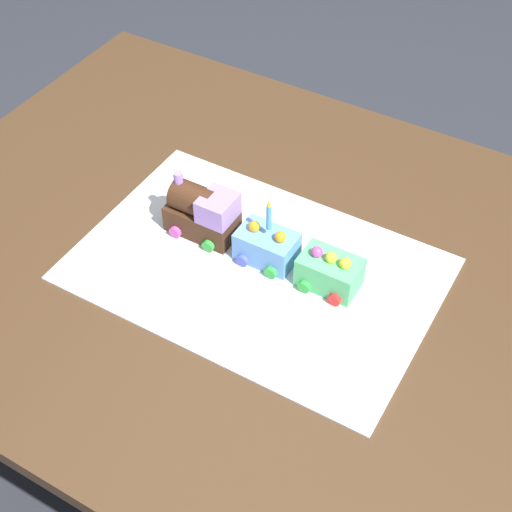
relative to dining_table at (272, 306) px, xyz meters
name	(u,v)px	position (x,y,z in m)	size (l,w,h in m)	color
ground_plane	(268,476)	(0.00, 0.00, -0.63)	(8.00, 8.00, 0.00)	#2D3038
dining_table	(272,306)	(0.00, 0.00, 0.00)	(1.40, 1.00, 0.74)	#4C331E
cake_board	(256,269)	(-0.02, -0.02, 0.11)	(0.60, 0.40, 0.00)	silver
cake_locomotive	(202,212)	(-0.14, 0.01, 0.16)	(0.14, 0.08, 0.12)	#472816
cake_car_tanker_sky_blue	(267,246)	(-0.02, 0.01, 0.14)	(0.10, 0.08, 0.07)	#669EEA
cake_car_hopper_mint_green	(330,272)	(0.10, 0.01, 0.14)	(0.10, 0.08, 0.07)	#59CC7A
birthday_candle	(269,215)	(-0.01, 0.01, 0.21)	(0.01, 0.01, 0.06)	#4CA5E5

